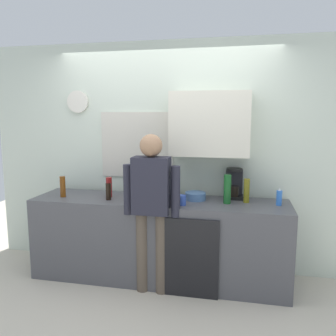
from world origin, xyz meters
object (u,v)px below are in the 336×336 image
object	(u,v)px
cup_blue_mug	(182,200)
potted_plant	(157,184)
bottle_green_wine	(227,189)
dish_soap	(279,198)
bottle_amber_beer	(63,187)
person_at_sink	(151,201)
coffee_maker	(234,185)
bottle_olive_oil	(247,191)
bottle_red_vinegar	(109,187)
mixing_bowl	(195,196)
bottle_dark_sauce	(108,192)
cup_terracotta_mug	(172,200)

from	to	relation	value
cup_blue_mug	potted_plant	xyz separation A→B (m)	(-0.35, 0.38, 0.08)
bottle_green_wine	dish_soap	size ratio (longest dim) A/B	1.67
bottle_amber_beer	person_at_sink	bearing A→B (deg)	-11.23
coffee_maker	bottle_olive_oil	size ratio (longest dim) A/B	1.32
bottle_green_wine	potted_plant	bearing A→B (deg)	164.48
bottle_green_wine	bottle_olive_oil	distance (m)	0.21
bottle_olive_oil	potted_plant	xyz separation A→B (m)	(-0.98, 0.14, 0.01)
bottle_amber_beer	bottle_red_vinegar	xyz separation A→B (m)	(0.50, 0.10, -0.01)
coffee_maker	mixing_bowl	world-z (taller)	coffee_maker
bottle_dark_sauce	dish_soap	distance (m)	1.76
bottle_red_vinegar	cup_blue_mug	size ratio (longest dim) A/B	2.20
bottle_amber_beer	bottle_red_vinegar	size ratio (longest dim) A/B	1.05
cup_blue_mug	mixing_bowl	bearing A→B (deg)	66.91
bottle_dark_sauce	mixing_bowl	size ratio (longest dim) A/B	0.82
coffee_maker	mixing_bowl	xyz separation A→B (m)	(-0.40, -0.18, -0.11)
cup_terracotta_mug	person_at_sink	size ratio (longest dim) A/B	0.06
bottle_green_wine	person_at_sink	world-z (taller)	person_at_sink
cup_terracotta_mug	cup_blue_mug	distance (m)	0.11
cup_terracotta_mug	dish_soap	bearing A→B (deg)	9.31
potted_plant	dish_soap	xyz separation A→B (m)	(1.30, -0.18, -0.05)
bottle_green_wine	cup_terracotta_mug	size ratio (longest dim) A/B	3.26
bottle_dark_sauce	potted_plant	world-z (taller)	potted_plant
coffee_maker	bottle_amber_beer	size ratio (longest dim) A/B	1.43
person_at_sink	bottle_red_vinegar	bearing A→B (deg)	158.95
dish_soap	bottle_dark_sauce	bearing A→B (deg)	-175.20
coffee_maker	bottle_red_vinegar	distance (m)	1.37
coffee_maker	dish_soap	world-z (taller)	coffee_maker
bottle_olive_oil	dish_soap	distance (m)	0.33
bottle_dark_sauce	bottle_red_vinegar	world-z (taller)	bottle_red_vinegar
bottle_red_vinegar	potted_plant	size ratio (longest dim) A/B	0.96
coffee_maker	person_at_sink	bearing A→B (deg)	-144.02
mixing_bowl	potted_plant	distance (m)	0.48
bottle_red_vinegar	cup_terracotta_mug	size ratio (longest dim) A/B	2.39
bottle_green_wine	cup_terracotta_mug	bearing A→B (deg)	-165.91
bottle_amber_beer	dish_soap	size ratio (longest dim) A/B	1.28
bottle_amber_beer	cup_blue_mug	xyz separation A→B (m)	(1.34, -0.07, -0.07)
bottle_green_wine	person_at_sink	size ratio (longest dim) A/B	0.19
bottle_olive_oil	potted_plant	bearing A→B (deg)	172.01
bottle_olive_oil	mixing_bowl	xyz separation A→B (m)	(-0.53, 0.01, -0.09)
bottle_green_wine	cup_blue_mug	size ratio (longest dim) A/B	3.00
bottle_dark_sauce	cup_terracotta_mug	size ratio (longest dim) A/B	1.96
bottle_red_vinegar	cup_terracotta_mug	bearing A→B (deg)	-11.80
bottle_green_wine	bottle_dark_sauce	xyz separation A→B (m)	(-1.24, -0.11, -0.06)
bottle_red_vinegar	cup_blue_mug	xyz separation A→B (m)	(0.84, -0.17, -0.06)
dish_soap	mixing_bowl	bearing A→B (deg)	176.48
bottle_green_wine	cup_terracotta_mug	world-z (taller)	bottle_green_wine
bottle_red_vinegar	potted_plant	distance (m)	0.54
bottle_red_vinegar	mixing_bowl	size ratio (longest dim) A/B	1.00
coffee_maker	bottle_green_wine	size ratio (longest dim) A/B	1.10
bottle_olive_oil	cup_terracotta_mug	xyz separation A→B (m)	(-0.74, -0.22, -0.08)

